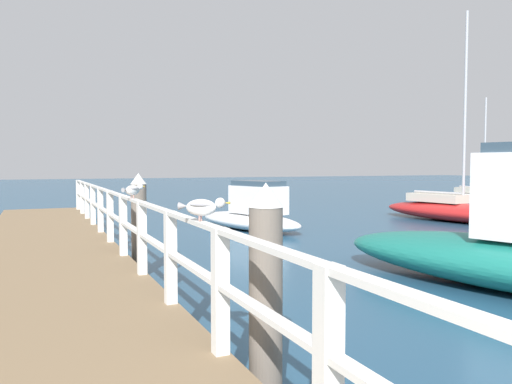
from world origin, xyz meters
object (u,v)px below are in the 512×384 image
dock_piling_near (266,296)px  seagull_background (133,190)px  boat_1 (454,210)px  dock_piling_far (139,224)px  boat_5 (252,214)px  boat_4 (479,195)px  seagull_foreground (202,206)px

dock_piling_near → seagull_background: size_ratio=4.76×
boat_1 → seagull_background: bearing=16.5°
seagull_background → boat_1: size_ratio=0.05×
dock_piling_far → boat_5: 6.88m
seagull_background → boat_1: boat_1 is taller
seagull_background → boat_4: size_ratio=0.07×
seagull_foreground → boat_4: boat_4 is taller
seagull_background → boat_5: (4.90, 6.69, -1.16)m
dock_piling_near → dock_piling_far: size_ratio=1.00×
boat_4 → boat_5: (-17.33, -6.55, 0.22)m
boat_1 → boat_4: size_ratio=1.27×
dock_piling_near → seagull_foreground: dock_piling_near is taller
dock_piling_near → boat_4: bearing=38.1°
boat_1 → boat_4: bearing=-151.1°
seagull_background → boat_4: (22.23, 13.24, -1.38)m
dock_piling_near → seagull_background: dock_piling_near is taller
boat_5 → dock_piling_near: bearing=51.2°
seagull_background → boat_4: 25.91m
seagull_foreground → boat_4: (22.23, 16.63, -1.38)m
seagull_foreground → boat_5: seagull_foreground is taller
seagull_foreground → boat_5: 11.26m
seagull_background → boat_5: size_ratio=0.08×
seagull_foreground → boat_4: size_ratio=0.07×
dock_piling_near → boat_5: size_ratio=0.40×
dock_piling_far → boat_1: (12.29, 4.38, -0.55)m
dock_piling_near → boat_1: 15.74m
dock_piling_far → seagull_foreground: bearing=-94.3°
dock_piling_far → dock_piling_near: bearing=-90.0°
boat_1 → boat_5: (-7.76, 0.78, 0.11)m
seagull_foreground → seagull_background: size_ratio=1.02×
dock_piling_near → boat_4: 27.79m
seagull_foreground → dock_piling_near: bearing=71.8°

